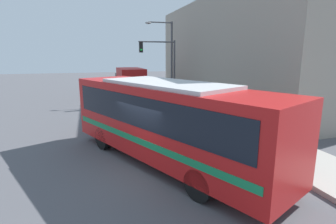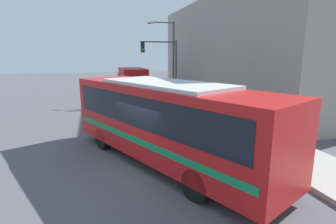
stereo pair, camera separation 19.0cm
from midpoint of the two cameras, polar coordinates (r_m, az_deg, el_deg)
name	(u,v)px [view 1 (the left image)]	position (r m, az deg, el deg)	size (l,w,h in m)	color
ground_plane	(154,169)	(10.29, -3.56, -12.31)	(120.00, 120.00, 0.00)	#515156
sidewalk	(162,92)	(30.51, -1.44, 4.37)	(2.90, 70.00, 0.17)	#A8A399
building_facade	(233,52)	(24.77, 13.76, 12.50)	(6.00, 22.49, 9.05)	#9E9384
city_bus	(166,117)	(10.26, -0.99, -1.14)	(6.55, 10.29, 3.29)	red
delivery_truck	(130,81)	(28.65, -8.54, 6.78)	(2.43, 6.98, 2.94)	#B21919
fire_hydrant	(235,127)	(14.35, 14.00, -3.15)	(0.25, 0.33, 0.76)	gold
traffic_light_pole	(162,60)	(23.41, -1.46, 11.24)	(3.28, 0.35, 5.37)	#47474C
parking_meter	(196,100)	(18.85, 5.85, 2.54)	(0.14, 0.14, 1.39)	#47474C
street_lamp	(168,54)	(24.71, -0.17, 12.51)	(2.55, 0.28, 7.06)	#47474C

